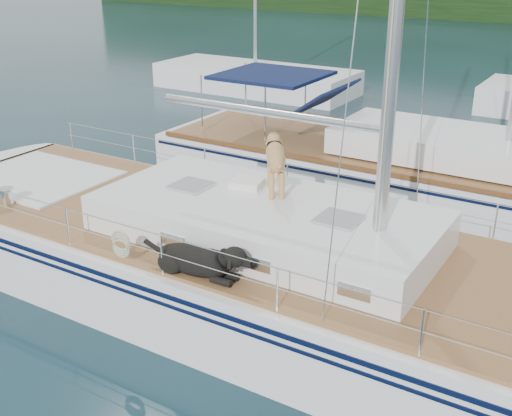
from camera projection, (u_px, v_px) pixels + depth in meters
The scene contains 4 objects.
ground at pixel (224, 294), 10.73m from camera, with size 120.00×120.00×0.00m, color black.
main_sailboat at pixel (228, 260), 10.42m from camera, with size 12.00×3.82×14.01m.
neighbor_sailboat at pixel (397, 172), 14.57m from camera, with size 11.00×3.50×13.30m.
bg_boat_west at pixel (255, 79), 25.46m from camera, with size 8.00×3.00×11.65m.
Camera 1 is at (5.35, -7.70, 5.42)m, focal length 45.00 mm.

